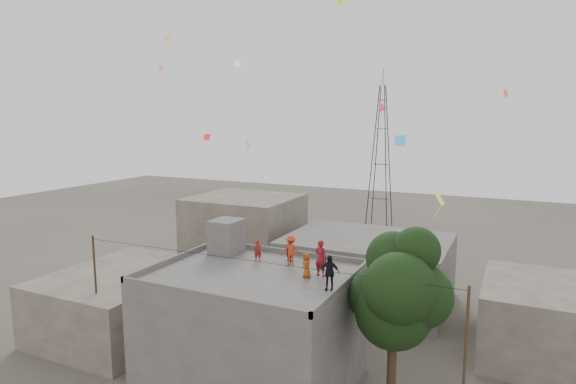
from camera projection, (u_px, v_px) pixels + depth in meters
name	position (u px, v px, depth m)	size (l,w,h in m)	color
ground	(253.00, 384.00, 25.55)	(140.00, 140.00, 0.00)	#3F3B34
main_building	(253.00, 329.00, 25.08)	(10.00, 8.00, 6.10)	#55524F
parapet	(252.00, 270.00, 24.60)	(10.00, 8.00, 0.30)	#55524F
stair_head_box	(227.00, 237.00, 28.15)	(1.60, 1.80, 2.00)	#55524F
neighbor_west	(123.00, 301.00, 31.73)	(8.00, 10.00, 4.00)	#584F45
neighbor_north	(367.00, 269.00, 36.78)	(12.00, 9.00, 5.00)	#55524F
neighbor_northwest	(245.00, 235.00, 43.55)	(9.00, 8.00, 7.00)	#584F45
neighbor_east	(546.00, 321.00, 28.13)	(7.00, 8.00, 4.40)	#584F45
tree	(398.00, 292.00, 22.00)	(4.90, 4.60, 9.10)	black
utility_line	(249.00, 326.00, 23.64)	(20.12, 0.62, 7.40)	black
transmission_tower	(381.00, 157.00, 61.51)	(2.97, 2.97, 20.01)	black
person_red_adult	(321.00, 258.00, 24.07)	(0.68, 0.44, 1.86)	maroon
person_orange_child	(307.00, 265.00, 23.86)	(0.62, 0.40, 1.27)	#9E4212
person_dark_child	(290.00, 250.00, 26.69)	(0.61, 0.48, 1.25)	black
person_dark_adult	(329.00, 273.00, 22.14)	(0.97, 0.40, 1.66)	black
person_orange_adult	(291.00, 250.00, 25.96)	(1.05, 0.60, 1.62)	#C63C16
person_red_child	(258.00, 251.00, 26.65)	(0.43, 0.28, 1.17)	maroon
kites	(327.00, 98.00, 28.95)	(22.57, 14.44, 11.55)	#FF1B1A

